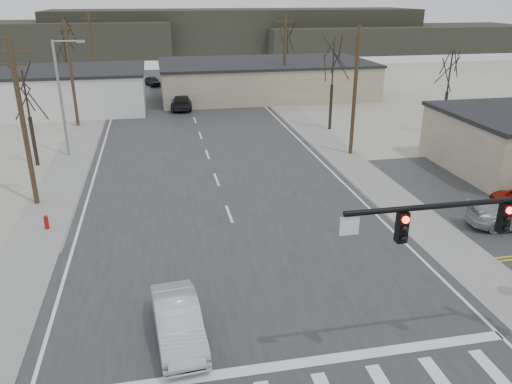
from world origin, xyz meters
TOP-DOWN VIEW (x-y plane):
  - ground at (0.00, 0.00)m, footprint 140.00×140.00m
  - main_road at (0.00, 15.00)m, footprint 18.00×110.00m
  - cross_road at (0.00, 0.00)m, footprint 90.00×10.00m
  - sidewalk_left at (-10.60, 20.00)m, footprint 3.00×90.00m
  - sidewalk_right at (10.60, 20.00)m, footprint 3.00×90.00m
  - fire_hydrant at (-10.20, 8.00)m, footprint 0.24×0.24m
  - building_left_far at (-16.00, 40.00)m, footprint 22.30×12.30m
  - building_right_far at (10.00, 44.00)m, footprint 26.30×14.30m
  - upole_left_b at (-11.50, 12.00)m, footprint 2.20×0.30m
  - upole_left_c at (-11.50, 32.00)m, footprint 2.20×0.30m
  - upole_left_d at (-11.50, 52.00)m, footprint 2.20×0.30m
  - upole_right_a at (11.50, 18.00)m, footprint 2.20×0.30m
  - upole_right_b at (11.50, 40.00)m, footprint 2.20×0.30m
  - streetlight_main at (-10.80, 22.00)m, footprint 2.40×0.25m
  - tree_left_near at (-13.00, 20.00)m, footprint 3.30×3.30m
  - tree_right_mid at (12.50, 26.00)m, footprint 3.74×3.74m
  - tree_left_far at (-14.00, 46.00)m, footprint 3.96×3.96m
  - tree_right_far at (15.00, 52.00)m, footprint 3.52×3.52m
  - tree_lot at (22.00, 22.00)m, footprint 3.52×3.52m
  - hill_center at (15.00, 96.00)m, footprint 80.00×18.00m
  - hill_right at (50.00, 90.00)m, footprint 60.00×18.00m
  - sedan_crossing at (-3.55, -3.00)m, footprint 2.02×4.83m
  - car_far_a at (-0.91, 37.77)m, footprint 2.93×5.90m
  - car_far_b at (-4.02, 53.87)m, footprint 2.62×4.06m

SIDE VIEW (x-z plane):
  - ground at x=0.00m, z-range 0.00..0.00m
  - cross_road at x=0.00m, z-range 0.00..0.04m
  - main_road at x=0.00m, z-range 0.00..0.05m
  - sidewalk_left at x=-10.60m, z-range 0.00..0.06m
  - sidewalk_right at x=10.60m, z-range 0.00..0.06m
  - fire_hydrant at x=-10.20m, z-range 0.02..0.89m
  - car_far_b at x=-4.02m, z-range 0.05..1.33m
  - sedan_crossing at x=-3.55m, z-range 0.05..1.60m
  - car_far_a at x=-0.91m, z-range 0.05..1.69m
  - building_right_far at x=10.00m, z-range 0.00..4.30m
  - building_left_far at x=-16.00m, z-range 0.01..4.51m
  - hill_right at x=50.00m, z-range 0.00..5.50m
  - hill_center at x=15.00m, z-range 0.00..9.00m
  - streetlight_main at x=-10.80m, z-range 0.59..9.59m
  - upole_left_b at x=-11.50m, z-range 0.22..10.22m
  - upole_left_c at x=-11.50m, z-range 0.22..10.22m
  - upole_left_d at x=-11.50m, z-range 0.22..10.22m
  - upole_right_a at x=11.50m, z-range 0.22..10.22m
  - upole_right_b at x=11.50m, z-range 0.22..10.22m
  - tree_left_near at x=-13.00m, z-range 1.55..8.90m
  - tree_right_far at x=15.00m, z-range 1.66..9.50m
  - tree_lot at x=22.00m, z-range 1.66..9.50m
  - tree_right_mid at x=12.50m, z-range 1.77..10.10m
  - tree_left_far at x=-14.00m, z-range 1.87..10.69m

